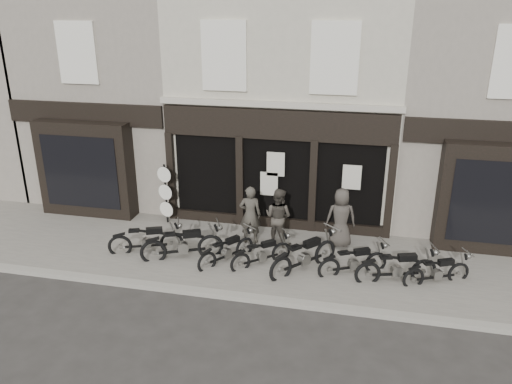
% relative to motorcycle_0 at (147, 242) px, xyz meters
% --- Properties ---
extents(ground_plane, '(90.00, 90.00, 0.00)m').
position_rel_motorcycle_0_xyz_m(ground_plane, '(3.31, -0.42, -0.41)').
color(ground_plane, '#2D2B28').
rests_on(ground_plane, ground).
extents(pavement, '(30.00, 4.20, 0.12)m').
position_rel_motorcycle_0_xyz_m(pavement, '(3.31, 0.48, -0.35)').
color(pavement, slate).
rests_on(pavement, ground_plane).
extents(kerb, '(30.00, 0.25, 0.13)m').
position_rel_motorcycle_0_xyz_m(kerb, '(3.31, -1.67, -0.34)').
color(kerb, gray).
rests_on(kerb, ground_plane).
extents(central_building, '(7.30, 6.22, 8.34)m').
position_rel_motorcycle_0_xyz_m(central_building, '(3.31, 5.53, 3.67)').
color(central_building, beige).
rests_on(central_building, ground).
extents(neighbour_left, '(5.60, 6.73, 8.34)m').
position_rel_motorcycle_0_xyz_m(neighbour_left, '(-3.04, 5.47, 3.63)').
color(neighbour_left, gray).
rests_on(neighbour_left, ground).
extents(neighbour_right, '(5.60, 6.73, 8.34)m').
position_rel_motorcycle_0_xyz_m(neighbour_right, '(9.66, 5.47, 3.63)').
color(neighbour_right, gray).
rests_on(neighbour_right, ground).
extents(motorcycle_0, '(2.03, 1.06, 1.02)m').
position_rel_motorcycle_0_xyz_m(motorcycle_0, '(0.00, 0.00, 0.00)').
color(motorcycle_0, black).
rests_on(motorcycle_0, ground).
extents(motorcycle_1, '(2.18, 1.26, 1.12)m').
position_rel_motorcycle_0_xyz_m(motorcycle_1, '(1.15, -0.12, 0.04)').
color(motorcycle_1, black).
rests_on(motorcycle_1, ground).
extents(motorcycle_2, '(1.34, 1.67, 0.93)m').
position_rel_motorcycle_0_xyz_m(motorcycle_2, '(2.40, -0.05, -0.04)').
color(motorcycle_2, black).
rests_on(motorcycle_2, ground).
extents(motorcycle_3, '(1.54, 1.43, 0.91)m').
position_rel_motorcycle_0_xyz_m(motorcycle_3, '(3.38, 0.01, -0.05)').
color(motorcycle_3, black).
rests_on(motorcycle_3, ground).
extents(motorcycle_4, '(1.72, 1.91, 1.11)m').
position_rel_motorcycle_0_xyz_m(motorcycle_4, '(4.55, -0.04, 0.03)').
color(motorcycle_4, black).
rests_on(motorcycle_4, ground).
extents(motorcycle_5, '(1.82, 1.15, 0.95)m').
position_rel_motorcycle_0_xyz_m(motorcycle_5, '(5.85, 0.05, -0.03)').
color(motorcycle_5, black).
rests_on(motorcycle_5, ground).
extents(motorcycle_6, '(2.10, 0.96, 1.04)m').
position_rel_motorcycle_0_xyz_m(motorcycle_6, '(6.96, -0.12, 0.01)').
color(motorcycle_6, black).
rests_on(motorcycle_6, ground).
extents(motorcycle_7, '(1.74, 1.04, 0.90)m').
position_rel_motorcycle_0_xyz_m(motorcycle_7, '(7.96, 0.01, -0.05)').
color(motorcycle_7, black).
rests_on(motorcycle_7, ground).
extents(man_left, '(0.70, 0.51, 1.77)m').
position_rel_motorcycle_0_xyz_m(man_left, '(2.77, 1.23, 0.60)').
color(man_left, '#3F3B34').
rests_on(man_left, pavement).
extents(man_centre, '(1.02, 0.91, 1.74)m').
position_rel_motorcycle_0_xyz_m(man_centre, '(3.59, 1.30, 0.58)').
color(man_centre, '#3E3932').
rests_on(man_centre, pavement).
extents(man_right, '(0.96, 0.71, 1.78)m').
position_rel_motorcycle_0_xyz_m(man_right, '(5.39, 1.57, 0.60)').
color(man_right, '#3F3934').
rests_on(man_right, pavement).
extents(advert_sign_post, '(0.51, 0.33, 2.10)m').
position_rel_motorcycle_0_xyz_m(advert_sign_post, '(-0.21, 2.04, 0.61)').
color(advert_sign_post, black).
rests_on(advert_sign_post, ground).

